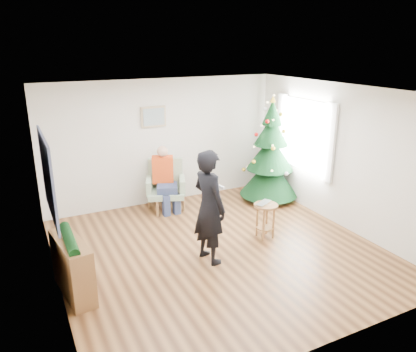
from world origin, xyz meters
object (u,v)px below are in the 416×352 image
christmas_tree (270,154)px  console (73,267)px  armchair (166,191)px  standing_man (209,207)px  stool (265,221)px

christmas_tree → console: bearing=-158.1°
armchair → standing_man: size_ratio=0.56×
stool → armchair: bearing=118.5°
christmas_tree → console: christmas_tree is taller
standing_man → stool: bearing=-89.2°
christmas_tree → console: 4.76m
stool → armchair: 2.28m
armchair → christmas_tree: bearing=7.7°
stool → console: 3.29m
christmas_tree → stool: 1.99m
christmas_tree → console: (-4.38, -1.76, -0.61)m
christmas_tree → stool: christmas_tree is taller
armchair → console: size_ratio=1.00×
stool → console: bearing=-175.4°
stool → standing_man: size_ratio=0.35×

